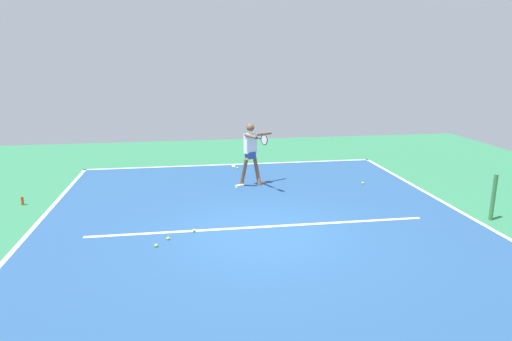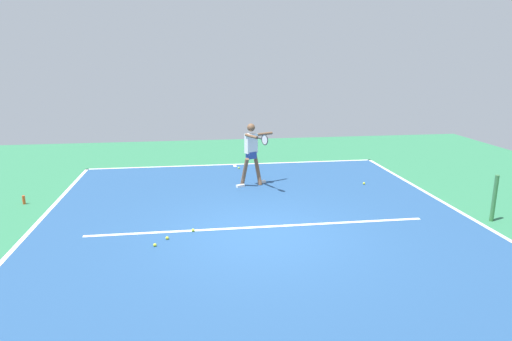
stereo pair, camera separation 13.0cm
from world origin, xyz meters
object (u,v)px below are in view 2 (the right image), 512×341
tennis_ball_near_player (193,230)px  tennis_ball_centre_court (364,183)px  net_post (494,198)px  tennis_ball_by_baseline (155,245)px  tennis_player (252,150)px  water_bottle (24,200)px  tennis_ball_far_corner (239,168)px  tennis_ball_near_service_line (167,238)px

tennis_ball_near_player → tennis_ball_centre_court: 5.76m
net_post → tennis_ball_by_baseline: (7.43, 0.36, -0.50)m
tennis_player → water_bottle: (5.92, 0.87, -0.93)m
tennis_ball_far_corner → tennis_ball_near_player: bearing=73.9°
tennis_player → net_post: bearing=118.1°
net_post → tennis_player: (4.98, -3.63, 0.50)m
net_post → tennis_ball_near_player: size_ratio=16.21×
tennis_ball_by_baseline → water_bottle: size_ratio=0.30×
net_post → water_bottle: size_ratio=4.86×
tennis_player → water_bottle: tennis_player is taller
tennis_ball_near_player → tennis_ball_near_service_line: size_ratio=1.00×
tennis_ball_far_corner → tennis_ball_near_player: 5.54m
net_post → water_bottle: (10.89, -2.76, -0.43)m
net_post → tennis_ball_near_player: (6.69, -0.30, -0.50)m
tennis_ball_by_baseline → tennis_ball_centre_court: 6.74m
tennis_player → tennis_ball_centre_court: (-3.24, 0.38, -1.01)m
tennis_ball_by_baseline → tennis_player: bearing=-121.6°
net_post → tennis_player: tennis_player is taller
tennis_ball_far_corner → water_bottle: bearing=26.6°
water_bottle → tennis_ball_far_corner: bearing=-153.4°
tennis_ball_far_corner → tennis_ball_near_service_line: size_ratio=1.00×
tennis_ball_near_service_line → water_bottle: 4.63m
tennis_ball_near_player → tennis_ball_near_service_line: 0.63m
net_post → tennis_ball_near_player: bearing=-2.6°
tennis_player → tennis_ball_by_baseline: tennis_player is taller
tennis_ball_near_service_line → water_bottle: size_ratio=0.30×
tennis_ball_far_corner → tennis_ball_near_player: size_ratio=1.00×
tennis_ball_near_service_line → tennis_ball_near_player: bearing=-146.3°
tennis_ball_near_player → tennis_ball_near_service_line: bearing=33.7°
tennis_ball_near_player → tennis_ball_by_baseline: same height
tennis_player → water_bottle: size_ratio=8.23×
tennis_player → tennis_ball_near_player: 3.87m
tennis_ball_near_service_line → tennis_ball_far_corner: bearing=-109.9°
tennis_ball_near_service_line → tennis_player: bearing=-121.3°
tennis_ball_by_baseline → tennis_ball_near_player: bearing=-138.2°
net_post → tennis_ball_near_service_line: bearing=0.4°
tennis_player → tennis_ball_by_baseline: bearing=32.6°
tennis_ball_near_player → tennis_player: bearing=-117.2°
net_post → tennis_ball_near_service_line: (7.21, 0.04, -0.50)m
tennis_player → tennis_ball_near_service_line: bearing=32.9°
tennis_ball_near_player → water_bottle: (4.21, -2.45, 0.08)m
net_post → water_bottle: bearing=-14.2°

